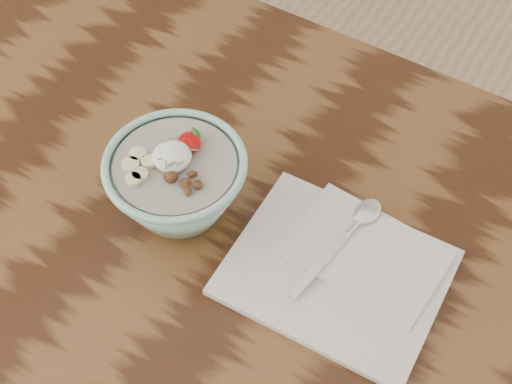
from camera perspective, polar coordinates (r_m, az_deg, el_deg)
table at (r=104.37cm, az=0.04°, el=-7.49°), size 160.00×90.00×75.00cm
breakfast_bowl at (r=95.60cm, az=-6.32°, el=0.81°), size 19.01×19.01×12.64cm
napkin at (r=94.90cm, az=6.93°, el=-6.07°), size 28.35×23.37×1.69cm
spoon at (r=97.16cm, az=8.01°, el=-2.58°), size 4.88×19.44×1.01cm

